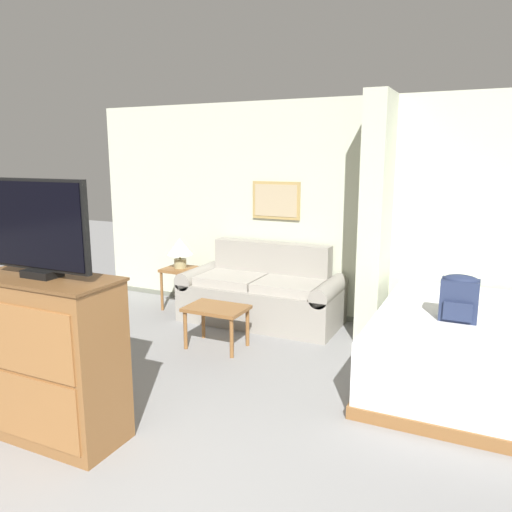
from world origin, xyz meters
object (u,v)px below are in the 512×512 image
Objects in this scene: tv_dresser at (49,358)px; tv at (38,229)px; coffee_table at (216,313)px; backpack at (459,297)px; table_lamp at (180,248)px; couch at (262,294)px; bed at (476,349)px.

tv is at bearing 90.00° from tv_dresser.
tv is (-0.22, -1.93, 1.11)m from coffee_table.
backpack is (2.28, 0.08, 0.43)m from coffee_table.
coffee_table is 1.58× the size of table_lamp.
couch is at bearing 84.45° from tv.
tv_dresser is (-0.28, -2.92, 0.25)m from couch.
bed is at bearing -16.66° from couch.
table_lamp reaches higher than coffee_table.
tv is 2.17× the size of backpack.
coffee_table is at bearing -41.95° from table_lamp.
tv_dresser is (0.87, -2.91, -0.22)m from table_lamp.
couch is 1.25m from table_lamp.
tv_dresser is 3.22m from backpack.
coffee_table is 1.58× the size of backpack.
coffee_table is 2.32m from backpack.
table_lamp is 0.46× the size of tv.
tv_dresser reaches higher than couch.
table_lamp is 0.18× the size of bed.
bed is (2.37, -0.71, -0.03)m from couch.
table_lamp is 3.48m from backpack.
table_lamp is 3.63m from bed.
tv is 3.65m from bed.
coffee_table is 2.45m from bed.
table_lamp is at bearing 138.05° from coffee_table.
couch is 0.98m from coffee_table.
table_lamp reaches higher than bed.
tv_dresser reaches higher than backpack.
couch is 2.43m from backpack.
backpack reaches higher than couch.
tv is (0.87, -2.91, 0.69)m from table_lamp.
bed is at bearing 39.73° from tv_dresser.
couch is 2.94m from tv_dresser.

